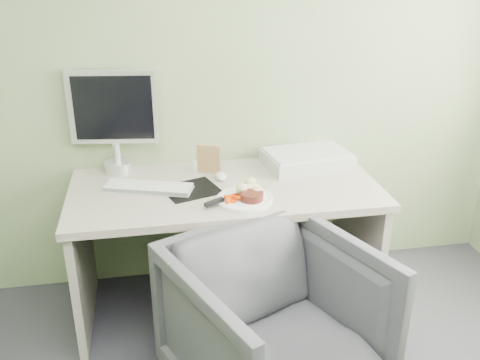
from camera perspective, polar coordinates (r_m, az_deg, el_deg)
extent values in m
plane|color=gray|center=(2.95, -2.88, 13.36)|extent=(3.50, 0.00, 3.50)
cube|color=#B2A595|center=(2.79, -1.61, -1.06)|extent=(1.60, 0.75, 0.04)
cube|color=#A49A8C|center=(2.96, -16.41, -8.56)|extent=(0.04, 0.70, 0.69)
cube|color=#A49A8C|center=(3.14, 12.38, -6.09)|extent=(0.04, 0.70, 0.69)
cylinder|color=white|center=(2.62, 0.49, -2.07)|extent=(0.28, 0.28, 0.01)
cylinder|color=black|center=(2.59, 1.22, -1.71)|extent=(0.15, 0.15, 0.04)
ellipsoid|color=tan|center=(2.65, 1.02, -0.70)|extent=(0.15, 0.13, 0.07)
cube|color=#EE3D05|center=(2.57, -0.83, -1.80)|extent=(0.08, 0.08, 0.04)
cube|color=silver|center=(2.63, -0.38, -1.54)|extent=(0.15, 0.10, 0.01)
cube|color=black|center=(2.54, -2.78, -2.37)|extent=(0.10, 0.08, 0.02)
cube|color=black|center=(2.74, -5.24, -1.03)|extent=(0.33, 0.31, 0.00)
cube|color=white|center=(2.77, -9.75, -0.75)|extent=(0.46, 0.26, 0.02)
ellipsoid|color=white|center=(2.86, -2.07, 0.41)|extent=(0.06, 0.10, 0.04)
cube|color=#A5874D|center=(2.92, -3.35, 2.22)|extent=(0.13, 0.07, 0.16)
cylinder|color=white|center=(2.98, -4.89, 1.54)|extent=(0.02, 0.02, 0.05)
cone|color=#96D1F1|center=(2.97, -4.92, 2.17)|extent=(0.02, 0.02, 0.02)
cube|color=#B4B6BC|center=(3.06, 7.15, 2.24)|extent=(0.51, 0.38, 0.07)
cylinder|color=silver|center=(3.02, -12.87, 1.37)|extent=(0.15, 0.15, 0.06)
cylinder|color=silver|center=(2.99, -13.01, 2.85)|extent=(0.04, 0.04, 0.10)
cube|color=silver|center=(2.94, -13.43, 7.58)|extent=(0.47, 0.11, 0.40)
cube|color=black|center=(2.91, -13.45, 7.46)|extent=(0.41, 0.06, 0.34)
imported|color=#3C3C41|center=(2.39, 3.81, -15.27)|extent=(1.04, 1.06, 0.74)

